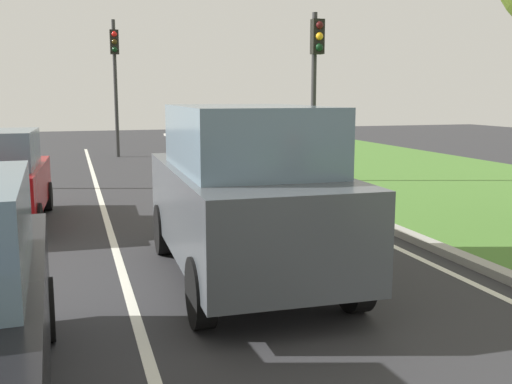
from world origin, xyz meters
TOP-DOWN VIEW (x-y plane):
  - ground_plane at (0.00, 14.00)m, footprint 60.00×60.00m
  - lane_line_center at (-0.70, 14.00)m, footprint 0.12×32.00m
  - lane_line_right_edge at (3.60, 14.00)m, footprint 0.12×32.00m
  - grass_verge_right at (8.50, 14.00)m, footprint 9.00×48.00m
  - curb_right at (4.10, 14.00)m, footprint 0.24×48.00m
  - car_suv_ahead at (0.84, 9.75)m, footprint 2.06×4.54m
  - traffic_light_near_right at (5.04, 17.43)m, footprint 0.32×0.50m
  - traffic_light_far_median at (0.44, 26.12)m, footprint 0.32×0.50m

SIDE VIEW (x-z plane):
  - ground_plane at x=0.00m, z-range 0.00..0.00m
  - lane_line_center at x=-0.70m, z-range 0.00..0.01m
  - lane_line_right_edge at x=3.60m, z-range 0.00..0.01m
  - grass_verge_right at x=8.50m, z-range 0.00..0.06m
  - curb_right at x=4.10m, z-range 0.00..0.12m
  - car_suv_ahead at x=0.84m, z-range 0.03..2.31m
  - traffic_light_near_right at x=5.04m, z-range 0.83..5.40m
  - traffic_light_far_median at x=0.44m, z-range 0.84..6.06m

